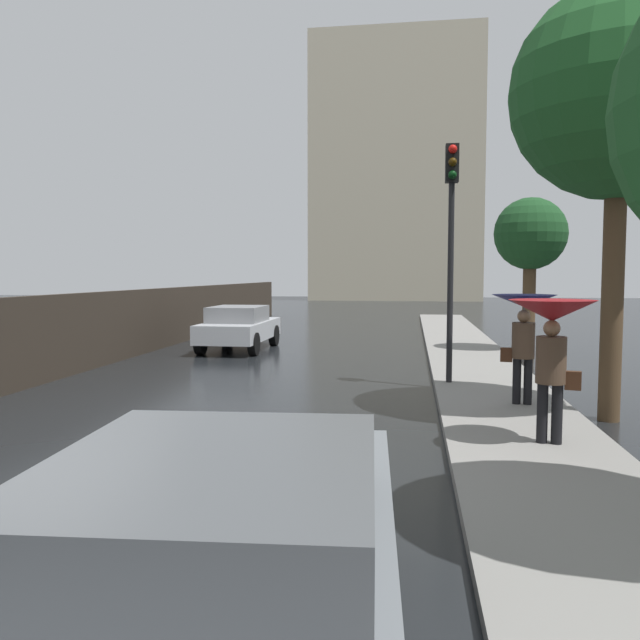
% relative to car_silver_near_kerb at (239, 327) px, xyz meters
% --- Properties ---
extents(ground, '(120.00, 120.00, 0.00)m').
position_rel_car_silver_near_kerb_xyz_m(ground, '(1.70, -14.00, -0.72)').
color(ground, black).
extents(sidewalk_strip, '(2.20, 60.00, 0.14)m').
position_rel_car_silver_near_kerb_xyz_m(sidewalk_strip, '(6.80, -14.00, -0.65)').
color(sidewalk_strip, gray).
rests_on(sidewalk_strip, ground).
extents(car_silver_near_kerb, '(1.84, 3.98, 1.35)m').
position_rel_car_silver_near_kerb_xyz_m(car_silver_near_kerb, '(0.00, 0.00, 0.00)').
color(car_silver_near_kerb, '#B2B5BA').
rests_on(car_silver_near_kerb, ground).
extents(car_grey_mid_road, '(2.09, 4.08, 1.44)m').
position_rel_car_silver_near_kerb_xyz_m(car_grey_mid_road, '(4.23, -15.80, 0.05)').
color(car_grey_mid_road, slate).
rests_on(car_grey_mid_road, ground).
extents(pedestrian_with_umbrella_near, '(1.06, 1.06, 1.86)m').
position_rel_car_silver_near_kerb_xyz_m(pedestrian_with_umbrella_near, '(7.10, -7.93, 0.88)').
color(pedestrian_with_umbrella_near, black).
rests_on(pedestrian_with_umbrella_near, sidewalk_strip).
extents(pedestrian_with_umbrella_far, '(1.09, 1.09, 1.87)m').
position_rel_car_silver_near_kerb_xyz_m(pedestrian_with_umbrella_far, '(7.02, -10.48, 0.93)').
color(pedestrian_with_umbrella_far, black).
rests_on(pedestrian_with_umbrella_far, sidewalk_strip).
extents(traffic_light, '(0.26, 0.39, 4.77)m').
position_rel_car_silver_near_kerb_xyz_m(traffic_light, '(6.00, -5.88, 2.70)').
color(traffic_light, black).
rests_on(traffic_light, sidewalk_strip).
extents(street_tree_near, '(2.06, 2.06, 4.52)m').
position_rel_car_silver_near_kerb_xyz_m(street_tree_near, '(8.58, 0.04, 2.69)').
color(street_tree_near, '#4C3823').
rests_on(street_tree_near, ground).
extents(street_tree_far, '(3.32, 3.32, 6.82)m').
position_rel_car_silver_near_kerb_xyz_m(street_tree_far, '(8.37, -8.38, 4.40)').
color(street_tree_far, '#4C3823').
rests_on(street_tree_far, ground).
extents(distant_tower, '(14.96, 8.74, 23.04)m').
position_rel_car_silver_near_kerb_xyz_m(distant_tower, '(3.81, 40.17, 10.80)').
color(distant_tower, '#B2A88E').
rests_on(distant_tower, ground).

